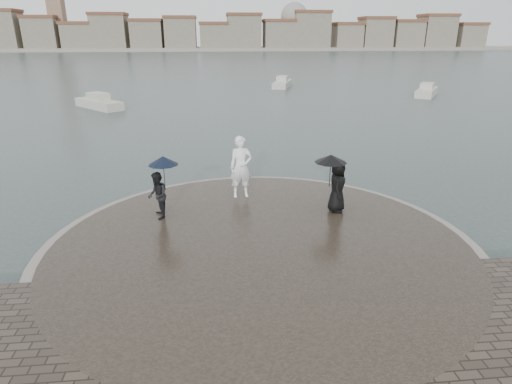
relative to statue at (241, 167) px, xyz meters
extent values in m
plane|color=#2B3835|center=(0.29, -7.34, -1.49)|extent=(400.00, 400.00, 0.00)
cylinder|color=gray|center=(0.29, -3.84, -1.33)|extent=(12.50, 12.50, 0.32)
cylinder|color=#2D261E|center=(0.29, -3.84, -1.31)|extent=(11.90, 11.90, 0.36)
imported|color=white|center=(0.00, 0.00, 0.00)|extent=(0.85, 0.59, 2.25)
imported|color=black|center=(-2.81, -1.68, -0.36)|extent=(0.72, 0.85, 1.53)
cylinder|color=black|center=(-2.56, -1.58, 0.22)|extent=(0.02, 0.02, 0.90)
cone|color=black|center=(-2.56, -1.58, 0.77)|extent=(0.96, 0.96, 0.28)
imported|color=black|center=(3.10, -1.71, -0.24)|extent=(0.81, 1.00, 1.77)
cylinder|color=black|center=(2.85, -1.61, 0.17)|extent=(0.02, 0.02, 0.90)
cone|color=black|center=(2.85, -1.61, 0.69)|extent=(1.08, 1.08, 0.26)
cube|color=gray|center=(0.29, 155.66, -0.89)|extent=(260.00, 20.00, 1.20)
cube|color=gray|center=(-73.71, 152.66, 5.01)|extent=(13.00, 10.00, 13.00)
cube|color=gray|center=(-59.71, 152.66, 4.01)|extent=(11.00, 10.00, 11.00)
cube|color=brown|center=(-59.71, 152.66, 10.01)|extent=(11.60, 10.60, 1.00)
cube|color=gray|center=(-47.71, 152.66, 3.01)|extent=(10.00, 10.00, 9.00)
cube|color=brown|center=(-47.71, 152.66, 8.01)|extent=(10.60, 10.60, 1.00)
cube|color=gray|center=(-36.71, 152.66, 4.51)|extent=(12.00, 10.00, 12.00)
cube|color=brown|center=(-36.71, 152.66, 11.01)|extent=(12.60, 10.60, 1.00)
cube|color=gray|center=(-23.71, 152.66, 3.51)|extent=(11.00, 10.00, 10.00)
cube|color=brown|center=(-23.71, 152.66, 9.01)|extent=(11.60, 10.60, 1.00)
cube|color=gray|center=(-11.71, 152.66, 4.01)|extent=(11.00, 10.00, 11.00)
cube|color=brown|center=(-11.71, 152.66, 10.01)|extent=(11.60, 10.60, 1.00)
cube|color=gray|center=(0.29, 152.66, 3.01)|extent=(10.00, 10.00, 9.00)
cube|color=brown|center=(0.29, 152.66, 8.01)|extent=(10.60, 10.60, 1.00)
cube|color=gray|center=(11.29, 152.66, 4.51)|extent=(12.00, 10.00, 12.00)
cube|color=brown|center=(11.29, 152.66, 11.01)|extent=(12.60, 10.60, 1.00)
cube|color=gray|center=(24.29, 152.66, 3.51)|extent=(11.00, 10.00, 10.00)
cube|color=brown|center=(24.29, 152.66, 9.01)|extent=(11.60, 10.60, 1.00)
cube|color=gray|center=(36.29, 152.66, 5.01)|extent=(13.00, 10.00, 13.00)
cube|color=brown|center=(36.29, 152.66, 12.01)|extent=(13.60, 10.60, 1.00)
cube|color=gray|center=(50.29, 152.66, 3.01)|extent=(10.00, 10.00, 9.00)
cube|color=brown|center=(50.29, 152.66, 8.01)|extent=(10.60, 10.60, 1.00)
cube|color=gray|center=(61.29, 152.66, 4.01)|extent=(11.00, 10.00, 11.00)
cube|color=brown|center=(61.29, 152.66, 10.01)|extent=(11.60, 10.60, 1.00)
cube|color=gray|center=(73.29, 152.66, 3.51)|extent=(11.00, 10.00, 10.00)
cube|color=brown|center=(73.29, 152.66, 9.01)|extent=(11.60, 10.60, 1.00)
cube|color=gray|center=(85.29, 152.66, 4.51)|extent=(12.00, 10.00, 12.00)
cube|color=brown|center=(85.29, 152.66, 11.01)|extent=(12.60, 10.60, 1.00)
cube|color=gray|center=(98.29, 152.66, 3.01)|extent=(10.00, 10.00, 9.00)
cube|color=brown|center=(98.29, 152.66, 8.01)|extent=(10.60, 10.60, 1.00)
cube|color=#846654|center=(-54.71, 154.66, 14.51)|extent=(5.00, 5.00, 32.00)
sphere|color=gray|center=(30.29, 154.66, 10.51)|extent=(10.00, 10.00, 10.00)
cube|color=beige|center=(20.98, 28.04, -1.24)|extent=(4.36, 5.47, 0.90)
cube|color=beige|center=(20.98, 28.04, -0.64)|extent=(2.10, 2.33, 0.90)
cube|color=beige|center=(-10.65, 23.29, -1.24)|extent=(4.84, 5.18, 0.90)
cube|color=beige|center=(-10.65, 23.29, -0.64)|extent=(2.22, 2.29, 0.90)
cube|color=beige|center=(7.41, 37.03, -1.24)|extent=(3.22, 5.73, 0.90)
cube|color=beige|center=(7.41, 37.03, -0.64)|extent=(1.76, 2.27, 0.90)
camera|label=1|loc=(-0.93, -14.77, 4.53)|focal=30.00mm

